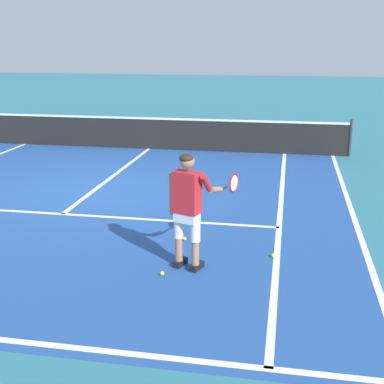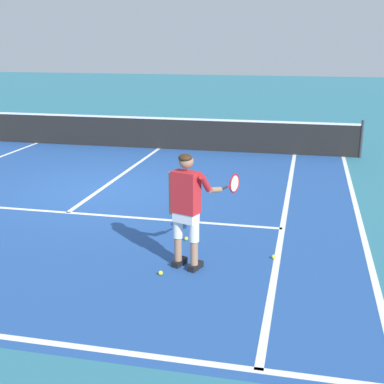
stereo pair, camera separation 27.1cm
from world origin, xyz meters
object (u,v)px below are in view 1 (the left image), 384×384
object	(u,v)px
tennis_ball_mid_court	(185,239)
tennis_player	(188,203)
tennis_ball_near_feet	(273,256)
tennis_ball_by_baseline	(162,273)

from	to	relation	value
tennis_ball_mid_court	tennis_player	bearing A→B (deg)	-75.70
tennis_ball_near_feet	tennis_ball_mid_court	world-z (taller)	same
tennis_ball_by_baseline	tennis_ball_mid_court	bearing A→B (deg)	87.93
tennis_ball_near_feet	tennis_player	bearing A→B (deg)	-153.94
tennis_player	tennis_ball_mid_court	bearing A→B (deg)	104.30
tennis_ball_by_baseline	tennis_player	bearing A→B (deg)	46.95
tennis_ball_near_feet	tennis_ball_by_baseline	bearing A→B (deg)	-148.64
tennis_ball_near_feet	tennis_ball_by_baseline	size ratio (longest dim) A/B	1.00
tennis_ball_near_feet	tennis_ball_mid_court	xyz separation A→B (m)	(-1.48, 0.45, 0.00)
tennis_ball_by_baseline	tennis_ball_mid_court	size ratio (longest dim) A/B	1.00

